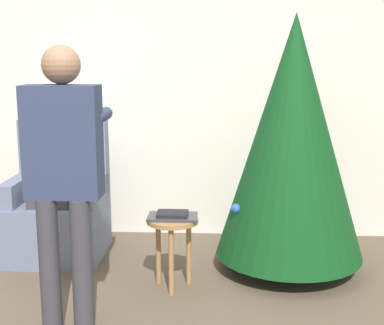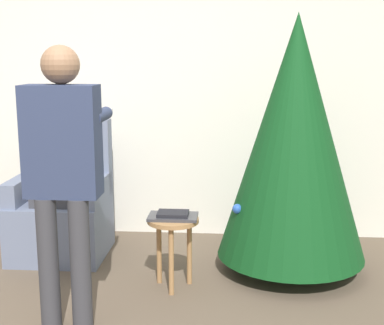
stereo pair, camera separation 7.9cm
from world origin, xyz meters
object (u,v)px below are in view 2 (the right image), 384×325
Objects in this scene: person_seated at (59,170)px; person_standing at (63,164)px; side_stool at (173,232)px; christmas_tree at (294,138)px; armchair at (62,210)px.

person_seated is 0.77× the size of person_standing.
person_seated is at bearing 149.96° from side_stool.
person_standing is (0.41, -1.15, 0.29)m from person_seated.
armchair is at bearing 173.16° from christmas_tree.
christmas_tree is 1.15× the size of person_standing.
side_stool is (0.98, -0.60, 0.04)m from armchair.
armchair is at bearing 148.51° from side_stool.
armchair is at bearing 90.00° from person_seated.
side_stool is at bearing -155.94° from christmas_tree.
armchair reaches higher than side_stool.
armchair is 1.40m from person_standing.
armchair is 0.85× the size of person_seated.
armchair is (-1.82, 0.22, -0.64)m from christmas_tree.
christmas_tree reaches higher than side_stool.
person_seated is at bearing 174.20° from christmas_tree.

